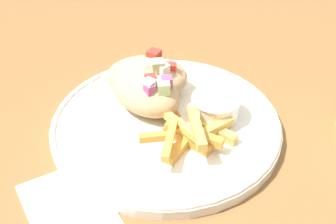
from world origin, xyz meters
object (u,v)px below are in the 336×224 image
plate (168,126)px  fries_pile (189,134)px  sauce_ramekin (216,105)px  pita_sandwich_far (148,77)px  pita_sandwich_near (146,92)px

plate → fries_pile: size_ratio=2.48×
plate → sauce_ramekin: size_ratio=4.62×
pita_sandwich_far → fries_pile: bearing=-56.8°
pita_sandwich_far → fries_pile: (0.12, -0.03, -0.02)m
pita_sandwich_near → sauce_ramekin: (0.08, 0.06, -0.01)m
fries_pile → sauce_ramekin: 0.07m
fries_pile → pita_sandwich_far: bearing=163.8°
plate → fries_pile: fries_pile is taller
pita_sandwich_near → pita_sandwich_far: bearing=133.3°
pita_sandwich_near → fries_pile: (0.09, -0.01, -0.01)m
fries_pile → pita_sandwich_near: bearing=174.9°
sauce_ramekin → pita_sandwich_near: bearing=-144.4°
pita_sandwich_far → sauce_ramekin: (0.11, 0.03, -0.01)m
plate → pita_sandwich_far: (-0.07, 0.03, 0.03)m
plate → pita_sandwich_near: pita_sandwich_near is taller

